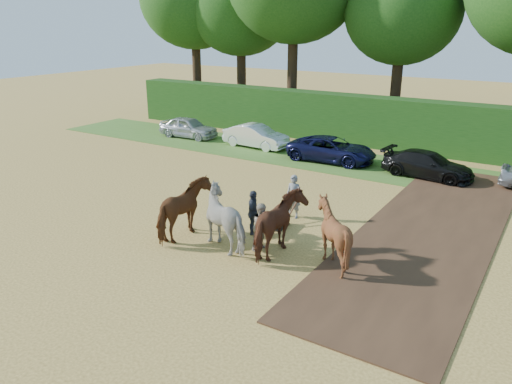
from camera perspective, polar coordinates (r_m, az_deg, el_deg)
The scene contains 8 objects.
ground at distance 13.95m, azimuth 6.13°, elevation -12.68°, with size 120.00×120.00×0.00m, color gold.
earth_strip at distance 19.51m, azimuth 19.41°, elevation -4.05°, with size 4.50×17.00×0.05m, color #472D1C.
grass_verge at distance 26.30m, azimuth 19.90°, elevation 1.72°, with size 50.00×5.00×0.03m, color #38601E.
hedgerow at distance 30.25m, azimuth 22.20°, elevation 6.51°, with size 46.00×1.60×3.00m, color #14380F.
spectator_near at distance 16.60m, azimuth 0.72°, elevation -4.00°, with size 0.80×0.62×1.64m, color beige.
spectator_far at distance 17.81m, azimuth -0.34°, elevation -2.37°, with size 0.96×0.40×1.64m, color #2A2E38.
plough_team at distance 16.54m, azimuth -0.01°, elevation -3.33°, with size 6.79×5.23×2.06m.
parked_cars at distance 27.63m, azimuth 9.26°, elevation 4.84°, with size 24.88×2.68×1.38m.
Camera 1 is at (5.09, -10.75, 7.29)m, focal length 35.00 mm.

